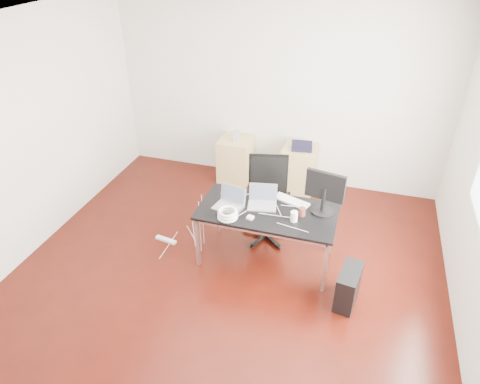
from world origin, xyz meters
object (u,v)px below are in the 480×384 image
(desk, at_px, (267,214))
(office_chair, at_px, (268,195))
(filing_cabinet_right, at_px, (299,168))
(pc_tower, at_px, (348,287))
(filing_cabinet_left, at_px, (236,159))

(desk, relative_size, office_chair, 1.48)
(filing_cabinet_right, height_order, pc_tower, filing_cabinet_right)
(desk, relative_size, filing_cabinet_left, 2.29)
(office_chair, bearing_deg, filing_cabinet_left, 109.87)
(desk, xyz_separation_m, filing_cabinet_right, (0.07, 1.79, -0.33))
(office_chair, height_order, filing_cabinet_left, office_chair)
(desk, height_order, filing_cabinet_right, desk)
(filing_cabinet_right, bearing_deg, pc_tower, -66.67)
(filing_cabinet_left, relative_size, filing_cabinet_right, 1.00)
(filing_cabinet_right, bearing_deg, filing_cabinet_left, 180.00)
(pc_tower, bearing_deg, filing_cabinet_right, 121.99)
(desk, distance_m, filing_cabinet_right, 1.82)
(office_chair, distance_m, filing_cabinet_left, 1.55)
(filing_cabinet_right, relative_size, pc_tower, 1.56)
(office_chair, bearing_deg, pc_tower, -52.33)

